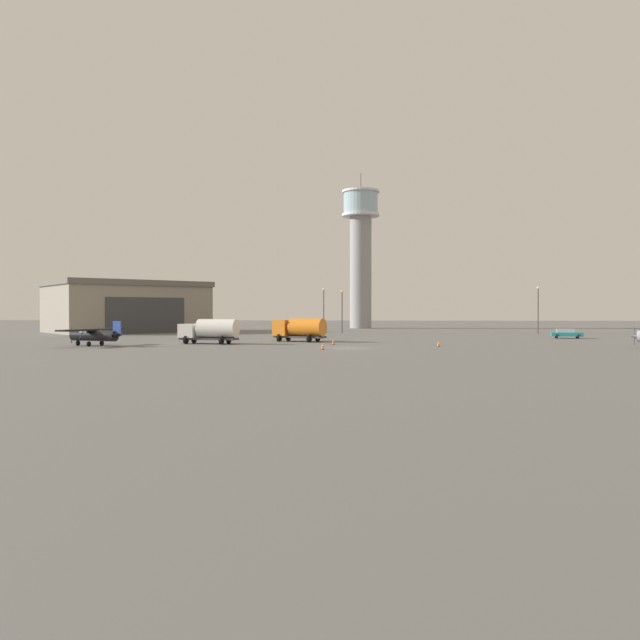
{
  "coord_description": "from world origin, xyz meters",
  "views": [
    {
      "loc": [
        2.58,
        -66.72,
        3.94
      ],
      "look_at": [
        -4.97,
        25.62,
        2.65
      ],
      "focal_mm": 35.06,
      "sensor_mm": 36.0,
      "label": 1
    }
  ],
  "objects_px": {
    "car_teal": "(566,333)",
    "traffic_cone_near_right": "(323,346)",
    "control_tower": "(361,247)",
    "truck_fuel_tanker_white": "(210,330)",
    "light_post_north": "(342,307)",
    "traffic_cone_mid_apron": "(438,344)",
    "truck_fuel_tanker_orange": "(300,328)",
    "traffic_cone_near_left": "(333,341)",
    "airplane_black": "(95,334)",
    "light_post_east": "(324,306)",
    "light_post_west": "(538,305)"
  },
  "relations": [
    {
      "from": "airplane_black",
      "to": "light_post_west",
      "type": "distance_m",
      "value": 75.18
    },
    {
      "from": "truck_fuel_tanker_white",
      "to": "traffic_cone_near_right",
      "type": "xyz_separation_m",
      "value": [
        14.39,
        -10.04,
        -1.31
      ]
    },
    {
      "from": "car_teal",
      "to": "traffic_cone_near_left",
      "type": "bearing_deg",
      "value": -138.79
    },
    {
      "from": "traffic_cone_near_left",
      "to": "control_tower",
      "type": "bearing_deg",
      "value": 88.34
    },
    {
      "from": "light_post_north",
      "to": "traffic_cone_mid_apron",
      "type": "height_order",
      "value": "light_post_north"
    },
    {
      "from": "traffic_cone_mid_apron",
      "to": "light_post_east",
      "type": "bearing_deg",
      "value": 108.37
    },
    {
      "from": "truck_fuel_tanker_white",
      "to": "light_post_north",
      "type": "height_order",
      "value": "light_post_north"
    },
    {
      "from": "truck_fuel_tanker_white",
      "to": "light_post_north",
      "type": "relative_size",
      "value": 0.96
    },
    {
      "from": "traffic_cone_near_left",
      "to": "light_post_north",
      "type": "bearing_deg",
      "value": 91.14
    },
    {
      "from": "truck_fuel_tanker_orange",
      "to": "light_post_east",
      "type": "distance_m",
      "value": 39.98
    },
    {
      "from": "traffic_cone_mid_apron",
      "to": "light_post_west",
      "type": "bearing_deg",
      "value": 62.71
    },
    {
      "from": "truck_fuel_tanker_white",
      "to": "traffic_cone_near_left",
      "type": "relative_size",
      "value": 10.16
    },
    {
      "from": "light_post_north",
      "to": "light_post_east",
      "type": "bearing_deg",
      "value": 119.83
    },
    {
      "from": "airplane_black",
      "to": "light_post_north",
      "type": "distance_m",
      "value": 52.34
    },
    {
      "from": "light_post_north",
      "to": "traffic_cone_near_right",
      "type": "xyz_separation_m",
      "value": [
        0.29,
        -49.64,
        -4.35
      ]
    },
    {
      "from": "control_tower",
      "to": "light_post_north",
      "type": "relative_size",
      "value": 4.62
    },
    {
      "from": "light_post_west",
      "to": "traffic_cone_mid_apron",
      "type": "xyz_separation_m",
      "value": [
        -21.86,
        -42.36,
        -4.65
      ]
    },
    {
      "from": "airplane_black",
      "to": "car_teal",
      "type": "xyz_separation_m",
      "value": [
        59.55,
        25.03,
        -0.59
      ]
    },
    {
      "from": "traffic_cone_near_left",
      "to": "traffic_cone_mid_apron",
      "type": "bearing_deg",
      "value": -16.32
    },
    {
      "from": "car_teal",
      "to": "traffic_cone_near_right",
      "type": "distance_m",
      "value": 44.38
    },
    {
      "from": "truck_fuel_tanker_white",
      "to": "traffic_cone_near_left",
      "type": "height_order",
      "value": "truck_fuel_tanker_white"
    },
    {
      "from": "car_teal",
      "to": "traffic_cone_near_right",
      "type": "relative_size",
      "value": 6.61
    },
    {
      "from": "light_post_east",
      "to": "traffic_cone_near_right",
      "type": "relative_size",
      "value": 12.09
    },
    {
      "from": "truck_fuel_tanker_white",
      "to": "light_post_west",
      "type": "xyz_separation_m",
      "value": [
        48.72,
        38.65,
        3.33
      ]
    },
    {
      "from": "control_tower",
      "to": "light_post_north",
      "type": "xyz_separation_m",
      "value": [
        -2.86,
        -31.63,
        -14.28
      ]
    },
    {
      "from": "airplane_black",
      "to": "truck_fuel_tanker_white",
      "type": "xyz_separation_m",
      "value": [
        11.85,
        5.73,
        0.33
      ]
    },
    {
      "from": "truck_fuel_tanker_white",
      "to": "traffic_cone_mid_apron",
      "type": "xyz_separation_m",
      "value": [
        26.86,
        -3.71,
        -1.32
      ]
    },
    {
      "from": "airplane_black",
      "to": "light_post_east",
      "type": "bearing_deg",
      "value": -96.33
    },
    {
      "from": "control_tower",
      "to": "traffic_cone_near_right",
      "type": "height_order",
      "value": "control_tower"
    },
    {
      "from": "control_tower",
      "to": "traffic_cone_mid_apron",
      "type": "xyz_separation_m",
      "value": [
        9.9,
        -74.94,
        -18.64
      ]
    },
    {
      "from": "car_teal",
      "to": "traffic_cone_near_right",
      "type": "bearing_deg",
      "value": -128.15
    },
    {
      "from": "traffic_cone_near_right",
      "to": "light_post_north",
      "type": "bearing_deg",
      "value": 90.34
    },
    {
      "from": "car_teal",
      "to": "traffic_cone_mid_apron",
      "type": "relative_size",
      "value": 6.73
    },
    {
      "from": "light_post_west",
      "to": "light_post_east",
      "type": "relative_size",
      "value": 0.99
    },
    {
      "from": "truck_fuel_tanker_orange",
      "to": "traffic_cone_mid_apron",
      "type": "xyz_separation_m",
      "value": [
        16.71,
        -10.19,
        -1.38
      ]
    },
    {
      "from": "truck_fuel_tanker_orange",
      "to": "traffic_cone_mid_apron",
      "type": "bearing_deg",
      "value": 171.81
    },
    {
      "from": "control_tower",
      "to": "airplane_black",
      "type": "height_order",
      "value": "control_tower"
    },
    {
      "from": "car_teal",
      "to": "traffic_cone_mid_apron",
      "type": "xyz_separation_m",
      "value": [
        -20.84,
        -23.0,
        -0.4
      ]
    },
    {
      "from": "control_tower",
      "to": "truck_fuel_tanker_white",
      "type": "distance_m",
      "value": 75.24
    },
    {
      "from": "car_teal",
      "to": "light_post_east",
      "type": "xyz_separation_m",
      "value": [
        -37.45,
        27.02,
        4.28
      ]
    },
    {
      "from": "traffic_cone_near_right",
      "to": "car_teal",
      "type": "bearing_deg",
      "value": 41.38
    },
    {
      "from": "airplane_black",
      "to": "light_post_north",
      "type": "bearing_deg",
      "value": -103.12
    },
    {
      "from": "truck_fuel_tanker_orange",
      "to": "car_teal",
      "type": "bearing_deg",
      "value": -137.98
    },
    {
      "from": "control_tower",
      "to": "airplane_black",
      "type": "bearing_deg",
      "value": -110.53
    },
    {
      "from": "light_post_east",
      "to": "traffic_cone_near_right",
      "type": "distance_m",
      "value": 56.71
    },
    {
      "from": "truck_fuel_tanker_white",
      "to": "truck_fuel_tanker_orange",
      "type": "height_order",
      "value": "truck_fuel_tanker_orange"
    },
    {
      "from": "control_tower",
      "to": "traffic_cone_near_left",
      "type": "relative_size",
      "value": 49.04
    },
    {
      "from": "traffic_cone_near_left",
      "to": "traffic_cone_mid_apron",
      "type": "xyz_separation_m",
      "value": [
        11.97,
        -3.5,
        -0.02
      ]
    },
    {
      "from": "light_post_west",
      "to": "traffic_cone_mid_apron",
      "type": "relative_size",
      "value": 12.19
    },
    {
      "from": "airplane_black",
      "to": "truck_fuel_tanker_white",
      "type": "bearing_deg",
      "value": -137.51
    }
  ]
}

